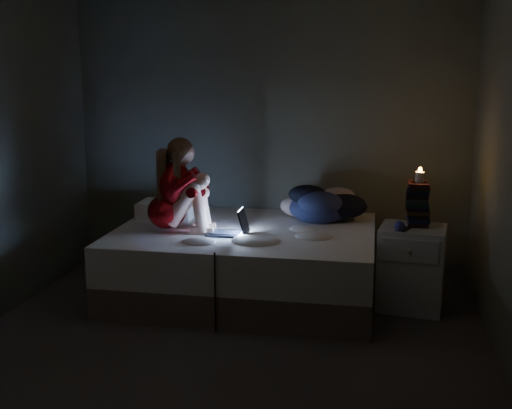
% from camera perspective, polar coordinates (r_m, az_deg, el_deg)
% --- Properties ---
extents(floor, '(3.60, 3.80, 0.02)m').
position_cam_1_polar(floor, '(4.45, -3.06, -12.92)').
color(floor, '#493F3C').
rests_on(floor, ground).
extents(wall_back, '(3.60, 0.02, 2.60)m').
position_cam_1_polar(wall_back, '(5.93, 1.13, 6.55)').
color(wall_back, '#5A6150').
rests_on(wall_back, ground).
extents(wall_front, '(3.60, 0.02, 2.60)m').
position_cam_1_polar(wall_front, '(2.29, -14.63, -2.54)').
color(wall_front, '#5A6150').
rests_on(wall_front, ground).
extents(bed, '(2.08, 1.56, 0.57)m').
position_cam_1_polar(bed, '(5.36, -0.94, -5.12)').
color(bed, silver).
rests_on(bed, ground).
extents(pillow, '(0.48, 0.34, 0.14)m').
position_cam_1_polar(pillow, '(5.72, -7.83, -0.44)').
color(pillow, white).
rests_on(pillow, bed).
extents(woman, '(0.51, 0.37, 0.76)m').
position_cam_1_polar(woman, '(5.17, -7.93, 1.75)').
color(woman, maroon).
rests_on(woman, bed).
extents(laptop, '(0.32, 0.23, 0.22)m').
position_cam_1_polar(laptop, '(5.06, -2.59, -1.47)').
color(laptop, black).
rests_on(laptop, bed).
extents(clothes_pile, '(0.60, 0.51, 0.32)m').
position_cam_1_polar(clothes_pile, '(5.55, 5.56, 0.21)').
color(clothes_pile, '#1D274A').
rests_on(clothes_pile, bed).
extents(nightstand, '(0.55, 0.50, 0.65)m').
position_cam_1_polar(nightstand, '(5.22, 13.53, -5.44)').
color(nightstand, silver).
rests_on(nightstand, ground).
extents(book_stack, '(0.19, 0.25, 0.33)m').
position_cam_1_polar(book_stack, '(5.17, 14.12, 0.01)').
color(book_stack, black).
rests_on(book_stack, nightstand).
extents(candle, '(0.07, 0.07, 0.08)m').
position_cam_1_polar(candle, '(5.13, 14.24, 2.27)').
color(candle, beige).
rests_on(candle, book_stack).
extents(phone, '(0.11, 0.15, 0.01)m').
position_cam_1_polar(phone, '(5.03, 13.04, -2.13)').
color(phone, black).
rests_on(phone, nightstand).
extents(blue_orb, '(0.08, 0.08, 0.08)m').
position_cam_1_polar(blue_orb, '(4.96, 12.80, -1.91)').
color(blue_orb, navy).
rests_on(blue_orb, nightstand).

